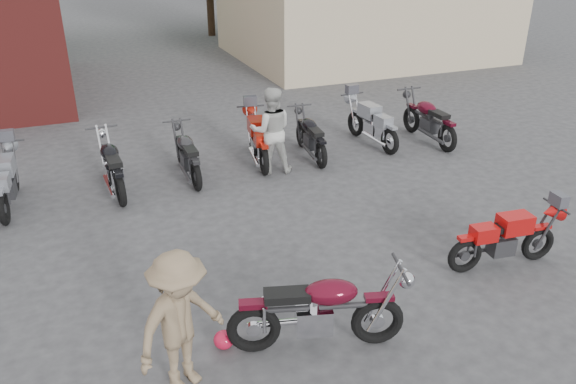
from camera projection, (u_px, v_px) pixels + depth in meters
name	position (u px, v px, depth m)	size (l,w,h in m)	color
ground	(342.00, 298.00, 8.08)	(90.00, 90.00, 0.00)	#373639
stucco_building	(362.00, 12.00, 22.80)	(10.00, 8.00, 3.50)	tan
vintage_motorcycle	(320.00, 306.00, 6.88)	(2.15, 0.71, 1.25)	#510A1A
sportbike	(506.00, 236.00, 8.64)	(1.81, 0.60, 1.05)	red
helmet	(224.00, 340.00, 7.07)	(0.26, 0.26, 0.24)	red
person_light	(271.00, 131.00, 11.90)	(0.90, 0.70, 1.86)	beige
person_tan	(181.00, 323.00, 6.18)	(1.14, 0.66, 1.77)	#877053
row_bike_1	(6.00, 179.00, 10.49)	(1.97, 0.65, 1.14)	gray
row_bike_2	(112.00, 163.00, 11.14)	(2.06, 0.68, 1.20)	black
row_bike_3	(187.00, 152.00, 11.77)	(1.93, 0.64, 1.12)	#252427
row_bike_4	(258.00, 137.00, 12.55)	(2.03, 0.67, 1.18)	#AB1C0E
row_bike_5	(310.00, 134.00, 12.85)	(1.91, 0.63, 1.11)	black
row_bike_6	(372.00, 121.00, 13.59)	(2.03, 0.67, 1.18)	gray
row_bike_7	(429.00, 117.00, 13.78)	(2.13, 0.70, 1.23)	#480918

